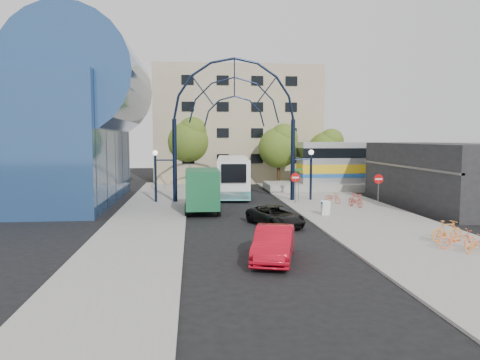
{
  "coord_description": "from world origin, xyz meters",
  "views": [
    {
      "loc": [
        -3.53,
        -25.23,
        5.47
      ],
      "look_at": [
        -0.35,
        6.0,
        2.61
      ],
      "focal_mm": 35.0,
      "sensor_mm": 36.0,
      "label": 1
    }
  ],
  "objects": [
    {
      "name": "stop_sign",
      "position": [
        4.8,
        12.0,
        1.99
      ],
      "size": [
        0.8,
        0.07,
        2.5
      ],
      "color": "slate",
      "rests_on": "sidewalk_east"
    },
    {
      "name": "sidewalk_east",
      "position": [
        8.0,
        4.0,
        0.06
      ],
      "size": [
        8.0,
        56.0,
        0.12
      ],
      "primitive_type": "cube",
      "color": "gray",
      "rests_on": "ground"
    },
    {
      "name": "street_name_sign",
      "position": [
        5.2,
        12.6,
        2.13
      ],
      "size": [
        0.7,
        0.7,
        2.8
      ],
      "color": "slate",
      "rests_on": "sidewalk_east"
    },
    {
      "name": "green_truck",
      "position": [
        -2.85,
        8.95,
        1.6
      ],
      "size": [
        2.48,
        6.35,
        3.2
      ],
      "rotation": [
        0.0,
        0.0,
        -0.0
      ],
      "color": "black",
      "rests_on": "ground"
    },
    {
      "name": "do_not_enter_sign",
      "position": [
        11.0,
        10.0,
        1.98
      ],
      "size": [
        0.76,
        0.07,
        2.48
      ],
      "color": "slate",
      "rests_on": "sidewalk_east"
    },
    {
      "name": "plaza_west",
      "position": [
        -6.5,
        6.0,
        0.06
      ],
      "size": [
        5.0,
        50.0,
        0.12
      ],
      "primitive_type": "cube",
      "color": "gray",
      "rests_on": "ground"
    },
    {
      "name": "tree_north_a",
      "position": [
        6.12,
        25.93,
        4.61
      ],
      "size": [
        4.48,
        4.48,
        7.0
      ],
      "color": "#382314",
      "rests_on": "ground"
    },
    {
      "name": "city_bus",
      "position": [
        0.33,
        19.5,
        1.84
      ],
      "size": [
        3.78,
        12.99,
        3.52
      ],
      "rotation": [
        0.0,
        0.0,
        -0.07
      ],
      "color": "white",
      "rests_on": "ground"
    },
    {
      "name": "train_car",
      "position": [
        20.0,
        22.0,
        2.9
      ],
      "size": [
        25.1,
        3.05,
        4.2
      ],
      "color": "#B7B7BC",
      "rests_on": "train_platform"
    },
    {
      "name": "train_platform",
      "position": [
        20.0,
        22.0,
        0.4
      ],
      "size": [
        32.0,
        5.0,
        0.8
      ],
      "primitive_type": "cube",
      "color": "gray",
      "rests_on": "ground"
    },
    {
      "name": "bike_near_b",
      "position": [
        8.98,
        9.44,
        0.66
      ],
      "size": [
        0.99,
        1.87,
        1.08
      ],
      "primitive_type": "imported",
      "rotation": [
        0.0,
        0.0,
        0.28
      ],
      "color": "red",
      "rests_on": "sidewalk_east"
    },
    {
      "name": "black_suv",
      "position": [
        1.55,
        3.0,
        0.63
      ],
      "size": [
        3.6,
        4.98,
        1.26
      ],
      "primitive_type": "imported",
      "rotation": [
        0.0,
        0.0,
        0.38
      ],
      "color": "black",
      "rests_on": "ground"
    },
    {
      "name": "ground",
      "position": [
        0.0,
        0.0,
        0.0
      ],
      "size": [
        120.0,
        120.0,
        0.0
      ],
      "primitive_type": "plane",
      "color": "black",
      "rests_on": "ground"
    },
    {
      "name": "red_sedan",
      "position": [
        0.04,
        -5.07,
        0.77
      ],
      "size": [
        2.77,
        4.92,
        1.54
      ],
      "primitive_type": "imported",
      "rotation": [
        0.0,
        0.0,
        -0.26
      ],
      "color": "#B30B1C",
      "rests_on": "ground"
    },
    {
      "name": "tree_north_c",
      "position": [
        12.12,
        27.93,
        4.28
      ],
      "size": [
        4.16,
        4.16,
        6.5
      ],
      "color": "#382314",
      "rests_on": "ground"
    },
    {
      "name": "tree_north_b",
      "position": [
        -3.88,
        29.93,
        5.27
      ],
      "size": [
        5.12,
        5.12,
        8.0
      ],
      "color": "#382314",
      "rests_on": "ground"
    },
    {
      "name": "gateway_arch",
      "position": [
        0.0,
        14.0,
        8.56
      ],
      "size": [
        13.64,
        0.44,
        12.1
      ],
      "color": "black",
      "rests_on": "ground"
    },
    {
      "name": "commercial_block_east",
      "position": [
        16.0,
        10.0,
        2.5
      ],
      "size": [
        6.0,
        16.0,
        5.0
      ],
      "primitive_type": "cube",
      "color": "black",
      "rests_on": "ground"
    },
    {
      "name": "apartment_block",
      "position": [
        2.0,
        34.97,
        7.0
      ],
      "size": [
        20.0,
        12.1,
        14.0
      ],
      "color": "tan",
      "rests_on": "ground"
    },
    {
      "name": "transit_hall",
      "position": [
        -15.3,
        15.0,
        6.7
      ],
      "size": [
        16.5,
        18.0,
        14.5
      ],
      "color": "navy",
      "rests_on": "ground"
    },
    {
      "name": "bike_near_a",
      "position": [
        7.9,
        11.81,
        0.56
      ],
      "size": [
        1.28,
        1.78,
        0.89
      ],
      "primitive_type": "imported",
      "rotation": [
        0.0,
        0.0,
        0.46
      ],
      "color": "#E7562E",
      "rests_on": "sidewalk_east"
    },
    {
      "name": "bike_far_c",
      "position": [
        9.59,
        -5.07,
        0.52
      ],
      "size": [
        1.62,
        1.07,
        0.8
      ],
      "primitive_type": "imported",
      "rotation": [
        0.0,
        0.0,
        1.95
      ],
      "color": "orange",
      "rests_on": "sidewalk_east"
    },
    {
      "name": "bike_far_a",
      "position": [
        9.13,
        -4.3,
        0.6
      ],
      "size": [
        1.9,
        0.84,
        0.97
      ],
      "primitive_type": "imported",
      "rotation": [
        0.0,
        0.0,
        1.46
      ],
      "color": "orange",
      "rests_on": "sidewalk_east"
    },
    {
      "name": "bike_far_b",
      "position": [
        9.48,
        -2.72,
        0.68
      ],
      "size": [
        1.92,
        0.84,
        1.12
      ],
      "primitive_type": "imported",
      "rotation": [
        0.0,
        0.0,
        1.75
      ],
      "color": "orange",
      "rests_on": "sidewalk_east"
    },
    {
      "name": "sandwich_board",
      "position": [
        5.6,
        5.98,
        0.74
      ],
      "size": [
        0.55,
        0.61,
        0.99
      ],
      "color": "white",
      "rests_on": "sidewalk_east"
    }
  ]
}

